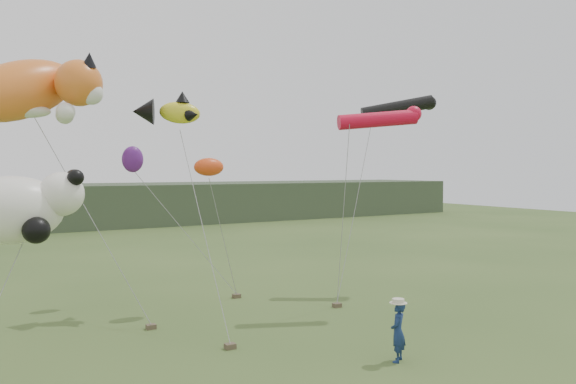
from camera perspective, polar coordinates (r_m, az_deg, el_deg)
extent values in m
plane|color=#385123|center=(16.23, 5.02, -17.42)|extent=(120.00, 120.00, 0.00)
cube|color=#2D3D28|center=(58.16, -21.99, -1.29)|extent=(90.00, 12.00, 4.00)
imported|color=navy|center=(16.73, 11.11, -13.75)|extent=(0.75, 0.70, 1.72)
cube|color=brown|center=(20.32, -13.74, -13.15)|extent=(0.32, 0.25, 0.16)
cube|color=brown|center=(17.83, -5.90, -15.31)|extent=(0.32, 0.25, 0.16)
cube|color=brown|center=(22.80, 5.00, -11.39)|extent=(0.32, 0.25, 0.16)
cube|color=brown|center=(24.40, -5.25, -10.47)|extent=(0.32, 0.25, 0.16)
ellipsoid|color=orange|center=(23.05, -25.61, 9.31)|extent=(5.41, 3.85, 3.51)
sphere|color=orange|center=(22.42, -20.49, 10.33)|extent=(1.71, 1.71, 1.71)
cone|color=black|center=(22.14, -19.55, 12.56)|extent=(0.53, 0.65, 0.64)
cone|color=black|center=(23.09, -19.55, 12.12)|extent=(0.53, 0.61, 0.61)
sphere|color=silver|center=(22.16, -19.36, 9.45)|extent=(0.85, 0.85, 0.85)
ellipsoid|color=silver|center=(22.70, -25.03, 7.50)|extent=(1.67, 0.83, 0.52)
sphere|color=silver|center=(21.63, -21.66, 7.57)|extent=(0.66, 0.66, 0.66)
sphere|color=silver|center=(22.96, -21.73, 7.26)|extent=(0.66, 0.66, 0.66)
ellipsoid|color=yellow|center=(22.58, -10.94, 7.91)|extent=(1.77, 1.25, 0.95)
cone|color=black|center=(22.47, -14.51, 7.91)|extent=(1.12, 1.24, 1.02)
cone|color=black|center=(22.68, -10.68, 9.46)|extent=(0.56, 0.56, 0.45)
cone|color=black|center=(22.16, -9.60, 7.73)|extent=(0.60, 0.63, 0.45)
cone|color=black|center=(23.21, -10.62, 7.48)|extent=(0.60, 0.63, 0.45)
cylinder|color=black|center=(26.60, 11.03, 8.38)|extent=(3.23, 2.16, 1.21)
sphere|color=black|center=(27.26, 14.14, 8.77)|extent=(0.66, 0.66, 0.66)
cylinder|color=red|center=(22.18, 9.09, 7.27)|extent=(3.13, 1.71, 0.85)
sphere|color=red|center=(22.76, 12.64, 7.75)|extent=(0.62, 0.62, 0.62)
ellipsoid|color=white|center=(17.96, -26.27, -1.62)|extent=(2.93, 1.95, 1.95)
sphere|color=white|center=(17.77, -22.03, -0.19)|extent=(1.30, 1.30, 1.30)
sphere|color=black|center=(17.38, -20.77, 1.39)|extent=(0.48, 0.48, 0.48)
sphere|color=black|center=(18.31, -20.94, 1.42)|extent=(0.48, 0.48, 0.48)
sphere|color=black|center=(17.20, -24.20, -3.56)|extent=(0.76, 0.76, 0.76)
ellipsoid|color=#E24516|center=(22.10, -8.05, 2.53)|extent=(1.21, 0.71, 0.71)
ellipsoid|color=#571A76|center=(24.05, -15.51, 3.22)|extent=(0.89, 0.59, 1.09)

